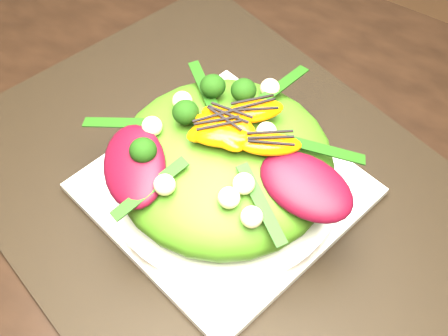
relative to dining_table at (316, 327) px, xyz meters
The scene contains 10 objects.
dining_table is the anchor object (origin of this frame).
placemat 0.16m from the dining_table, 154.98° to the left, with size 0.55×0.42×0.00m, color black.
plate_base 0.16m from the dining_table, 154.98° to the left, with size 0.24×0.24×0.01m, color silver.
salad_bowl 0.17m from the dining_table, 154.98° to the left, with size 0.23×0.23×0.02m, color white.
lettuce_mound 0.18m from the dining_table, 154.98° to the left, with size 0.21×0.21×0.07m, color #427515.
radicchio_leaf 0.14m from the dining_table, 131.76° to the left, with size 0.09×0.06×0.02m, color #430714.
orange_segment 0.22m from the dining_table, 151.13° to the left, with size 0.06×0.02×0.02m, color orange.
broccoli_floret 0.26m from the dining_table, 153.78° to the left, with size 0.03×0.03×0.03m, color #0C370A.
macadamia_nut 0.16m from the dining_table, 161.79° to the left, with size 0.02×0.02×0.02m, color beige.
balsamic_drizzle 0.23m from the dining_table, 151.13° to the left, with size 0.05×0.00×0.00m, color black.
Camera 1 is at (0.04, -0.22, 1.27)m, focal length 48.00 mm.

